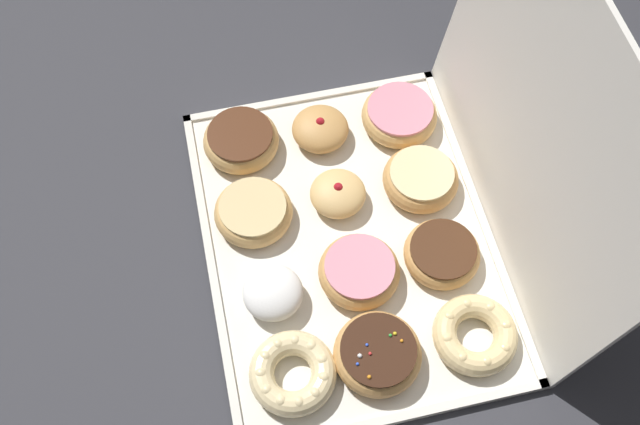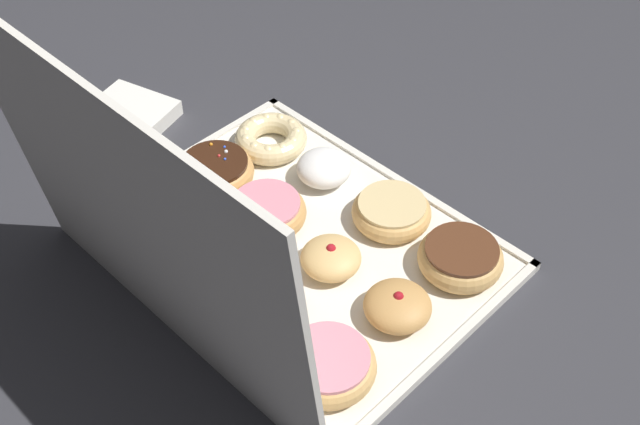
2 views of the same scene
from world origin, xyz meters
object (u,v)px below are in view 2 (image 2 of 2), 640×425
at_px(donut_box, 297,245).
at_px(napkin_stack, 125,118).
at_px(chocolate_frosted_donut_10, 202,258).
at_px(jelly_filled_donut_5, 330,258).
at_px(glazed_ring_donut_1, 391,211).
at_px(sprinkle_donut_7, 216,171).
at_px(cruller_donut_3, 271,138).
at_px(pink_frosted_donut_8, 328,365).
at_px(glazed_ring_donut_9, 261,310).
at_px(cruller_donut_11, 143,216).
at_px(powdered_filled_donut_2, 324,168).
at_px(jelly_filled_donut_4, 400,304).
at_px(pink_frosted_donut_6, 269,210).
at_px(chocolate_frosted_donut_0, 461,257).

relative_size(donut_box, napkin_stack, 4.06).
bearing_deg(chocolate_frosted_donut_10, jelly_filled_donut_5, -136.36).
distance_m(donut_box, jelly_filled_donut_5, 0.07).
height_order(glazed_ring_donut_1, sprinkle_donut_7, sprinkle_donut_7).
bearing_deg(cruller_donut_3, pink_frosted_donut_8, 145.96).
bearing_deg(glazed_ring_donut_9, donut_box, -63.08).
relative_size(cruller_donut_11, napkin_stack, 0.86).
bearing_deg(powdered_filled_donut_2, jelly_filled_donut_4, 154.76).
bearing_deg(pink_frosted_donut_8, napkin_stack, -11.92).
height_order(cruller_donut_11, napkin_stack, cruller_donut_11).
relative_size(powdered_filled_donut_2, chocolate_frosted_donut_10, 0.76).
bearing_deg(jelly_filled_donut_4, glazed_ring_donut_9, 47.34).
xyz_separation_m(pink_frosted_donut_6, cruller_donut_11, (0.12, 0.14, -0.00)).
bearing_deg(napkin_stack, jelly_filled_donut_5, -179.81).
bearing_deg(sprinkle_donut_7, glazed_ring_donut_1, -153.64).
distance_m(sprinkle_donut_7, chocolate_frosted_donut_10, 0.18).
height_order(donut_box, jelly_filled_donut_5, jelly_filled_donut_5).
relative_size(glazed_ring_donut_1, glazed_ring_donut_9, 1.01).
relative_size(chocolate_frosted_donut_0, glazed_ring_donut_1, 1.02).
bearing_deg(glazed_ring_donut_9, chocolate_frosted_donut_10, -2.40).
relative_size(donut_box, pink_frosted_donut_8, 4.50).
height_order(donut_box, jelly_filled_donut_4, jelly_filled_donut_4).
height_order(jelly_filled_donut_5, sprinkle_donut_7, jelly_filled_donut_5).
distance_m(chocolate_frosted_donut_0, cruller_donut_11, 0.46).
distance_m(jelly_filled_donut_5, pink_frosted_donut_8, 0.17).
xyz_separation_m(cruller_donut_3, napkin_stack, (0.23, 0.12, -0.01)).
xyz_separation_m(glazed_ring_donut_1, jelly_filled_donut_4, (-0.12, 0.12, 0.00)).
height_order(donut_box, sprinkle_donut_7, sprinkle_donut_7).
bearing_deg(chocolate_frosted_donut_10, cruller_donut_3, -63.25).
distance_m(jelly_filled_donut_4, pink_frosted_donut_6, 0.25).
distance_m(glazed_ring_donut_1, cruller_donut_11, 0.36).
relative_size(powdered_filled_donut_2, cruller_donut_11, 0.73).
distance_m(jelly_filled_donut_5, sprinkle_donut_7, 0.25).
bearing_deg(powdered_filled_donut_2, donut_box, 118.67).
distance_m(jelly_filled_donut_4, glazed_ring_donut_9, 0.18).
distance_m(donut_box, jelly_filled_donut_4, 0.19).
relative_size(chocolate_frosted_donut_0, napkin_stack, 0.89).
distance_m(cruller_donut_3, jelly_filled_donut_5, 0.28).
height_order(donut_box, chocolate_frosted_donut_10, chocolate_frosted_donut_10).
bearing_deg(donut_box, jelly_filled_donut_4, -178.67).
bearing_deg(jelly_filled_donut_4, jelly_filled_donut_5, 2.56).
bearing_deg(napkin_stack, donut_box, -179.64).
height_order(cruller_donut_3, pink_frosted_donut_8, pink_frosted_donut_8).
bearing_deg(glazed_ring_donut_9, cruller_donut_3, -45.05).
bearing_deg(glazed_ring_donut_1, powdered_filled_donut_2, 1.67).
relative_size(pink_frosted_donut_8, chocolate_frosted_donut_10, 1.09).
bearing_deg(napkin_stack, chocolate_frosted_donut_0, -168.09).
height_order(glazed_ring_donut_1, jelly_filled_donut_5, jelly_filled_donut_5).
bearing_deg(jelly_filled_donut_4, donut_box, 1.33).
distance_m(chocolate_frosted_donut_0, pink_frosted_donut_6, 0.28).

